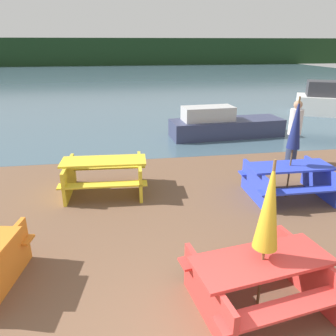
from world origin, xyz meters
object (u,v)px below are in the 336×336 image
at_px(picnic_table_yellow, 105,173).
at_px(boat, 223,125).
at_px(person, 294,132).
at_px(umbrella_navy, 296,124).
at_px(boat_second, 335,102).
at_px(picnic_table_red, 261,277).
at_px(picnic_table_blue, 288,178).
at_px(umbrella_gold, 269,206).

relative_size(picnic_table_yellow, boat, 0.47).
height_order(picnic_table_yellow, person, person).
relative_size(umbrella_navy, boat, 0.53).
bearing_deg(picnic_table_yellow, person, 12.51).
bearing_deg(person, umbrella_navy, -120.49).
bearing_deg(picnic_table_yellow, boat_second, 33.81).
distance_m(picnic_table_red, boat, 8.45).
bearing_deg(picnic_table_red, picnic_table_yellow, 117.46).
xyz_separation_m(picnic_table_red, boat, (2.17, 8.17, -0.02)).
xyz_separation_m(picnic_table_yellow, boat, (4.21, 4.24, -0.05)).
relative_size(umbrella_navy, person, 1.25).
bearing_deg(person, picnic_table_blue, -120.49).
xyz_separation_m(picnic_table_blue, umbrella_gold, (-1.99, -3.00, 1.01)).
bearing_deg(umbrella_navy, person, 59.51).
relative_size(picnic_table_yellow, person, 1.09).
distance_m(picnic_table_red, picnic_table_blue, 3.60).
height_order(picnic_table_yellow, boat_second, boat_second).
bearing_deg(person, picnic_table_red, -122.30).
distance_m(picnic_table_yellow, umbrella_navy, 4.31).
relative_size(picnic_table_red, boat, 0.47).
bearing_deg(picnic_table_yellow, umbrella_gold, -62.54).
relative_size(picnic_table_blue, boat, 0.44).
distance_m(picnic_table_yellow, person, 5.41).
xyz_separation_m(umbrella_gold, boat_second, (8.75, 11.16, -0.88)).
relative_size(umbrella_gold, boat_second, 0.50).
xyz_separation_m(picnic_table_red, picnic_table_blue, (1.99, 3.00, 0.01)).
bearing_deg(boat_second, person, -105.91).
bearing_deg(picnic_table_red, umbrella_navy, 56.48).
xyz_separation_m(picnic_table_yellow, umbrella_navy, (4.03, -0.93, 1.21)).
height_order(picnic_table_red, picnic_table_blue, picnic_table_blue).
relative_size(picnic_table_red, boat_second, 0.48).
xyz_separation_m(picnic_table_red, umbrella_gold, (0.00, 0.00, 1.02)).
xyz_separation_m(umbrella_navy, boat, (0.18, 5.17, -1.25)).
height_order(picnic_table_red, boat_second, boat_second).
bearing_deg(person, boat, 108.94).
bearing_deg(picnic_table_red, boat, 75.13).
distance_m(picnic_table_yellow, boat_second, 12.99).
xyz_separation_m(picnic_table_yellow, umbrella_gold, (2.04, -3.93, 1.00)).
distance_m(umbrella_navy, boat_second, 10.65).
relative_size(picnic_table_blue, umbrella_gold, 0.90).
relative_size(picnic_table_red, umbrella_navy, 0.87).
xyz_separation_m(picnic_table_yellow, person, (5.27, 1.17, 0.43)).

